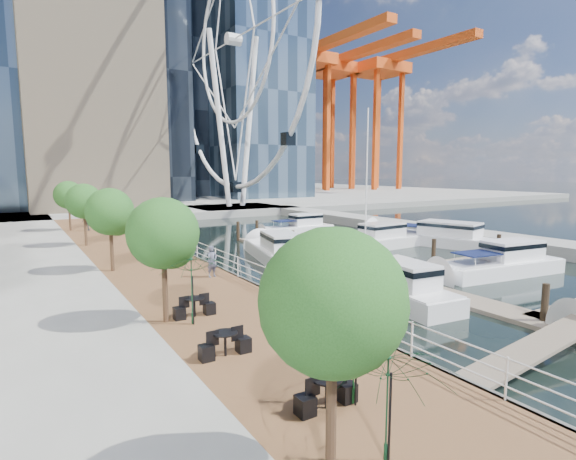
{
  "coord_description": "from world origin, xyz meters",
  "views": [
    {
      "loc": [
        -15.98,
        -11.94,
        6.53
      ],
      "look_at": [
        -1.95,
        10.72,
        3.0
      ],
      "focal_mm": 28.0,
      "sensor_mm": 36.0,
      "label": 1
    }
  ],
  "objects": [
    {
      "name": "ground",
      "position": [
        0.0,
        0.0,
        0.0
      ],
      "size": [
        520.0,
        520.0,
        0.0
      ],
      "primitive_type": "plane",
      "color": "black",
      "rests_on": "ground"
    },
    {
      "name": "boardwalk",
      "position": [
        -9.0,
        15.0,
        0.5
      ],
      "size": [
        6.0,
        60.0,
        1.0
      ],
      "primitive_type": "cube",
      "color": "brown",
      "rests_on": "ground"
    },
    {
      "name": "seawall",
      "position": [
        -6.0,
        15.0,
        0.5
      ],
      "size": [
        0.25,
        60.0,
        1.0
      ],
      "primitive_type": "cube",
      "color": "#595954",
      "rests_on": "ground"
    },
    {
      "name": "land_far",
      "position": [
        0.0,
        102.0,
        0.5
      ],
      "size": [
        200.0,
        114.0,
        1.0
      ],
      "primitive_type": "cube",
      "color": "gray",
      "rests_on": "ground"
    },
    {
      "name": "breakwater",
      "position": [
        20.0,
        20.0,
        0.5
      ],
      "size": [
        4.0,
        60.0,
        1.0
      ],
      "primitive_type": "cube",
      "color": "gray",
      "rests_on": "ground"
    },
    {
      "name": "pier",
      "position": [
        14.0,
        52.0,
        0.5
      ],
      "size": [
        14.0,
        12.0,
        1.0
      ],
      "primitive_type": "cube",
      "color": "gray",
      "rests_on": "ground"
    },
    {
      "name": "railing",
      "position": [
        -6.1,
        15.0,
        1.52
      ],
      "size": [
        0.1,
        60.0,
        1.05
      ],
      "primitive_type": null,
      "color": "white",
      "rests_on": "boardwalk"
    },
    {
      "name": "floating_docks",
      "position": [
        7.97,
        9.98,
        0.49
      ],
      "size": [
        16.0,
        34.0,
        2.6
      ],
      "color": "#6D6051",
      "rests_on": "ground"
    },
    {
      "name": "ferris_wheel",
      "position": [
        14.0,
        52.0,
        25.92
      ],
      "size": [
        5.8,
        45.6,
        47.8
      ],
      "color": "white",
      "rests_on": "ground"
    },
    {
      "name": "port_cranes",
      "position": [
        67.67,
        95.67,
        20.0
      ],
      "size": [
        40.0,
        52.0,
        38.0
      ],
      "color": "#D84C14",
      "rests_on": "ground"
    },
    {
      "name": "street_trees",
      "position": [
        -11.4,
        14.0,
        4.29
      ],
      "size": [
        2.6,
        42.6,
        4.6
      ],
      "color": "#3F2B1C",
      "rests_on": "ground"
    },
    {
      "name": "cafe_tables",
      "position": [
        -10.4,
        -2.0,
        1.37
      ],
      "size": [
        2.5,
        13.7,
        0.74
      ],
      "color": "black",
      "rests_on": "ground"
    },
    {
      "name": "yacht_foreground",
      "position": [
        9.86,
        4.54,
        0.0
      ],
      "size": [
        9.9,
        3.79,
        2.15
      ],
      "primitive_type": null,
      "rotation": [
        0.0,
        0.0,
        1.44
      ],
      "color": "white",
      "rests_on": "ground"
    },
    {
      "name": "pedestrian_near",
      "position": [
        -7.24,
        9.71,
        1.82
      ],
      "size": [
        0.68,
        0.53,
        1.65
      ],
      "primitive_type": "imported",
      "rotation": [
        0.0,
        0.0,
        0.25
      ],
      "color": "#494C62",
      "rests_on": "boardwalk"
    },
    {
      "name": "pedestrian_mid",
      "position": [
        -8.25,
        14.08,
        1.93
      ],
      "size": [
        0.93,
        1.07,
        1.87
      ],
      "primitive_type": "imported",
      "rotation": [
        0.0,
        0.0,
        -1.85
      ],
      "color": "#816F59",
      "rests_on": "boardwalk"
    },
    {
      "name": "pedestrian_far",
      "position": [
        -10.08,
        33.01,
        1.82
      ],
      "size": [
        1.02,
        0.86,
        1.63
      ],
      "primitive_type": "imported",
      "rotation": [
        0.0,
        0.0,
        2.56
      ],
      "color": "#30363D",
      "rests_on": "boardwalk"
    },
    {
      "name": "moored_yachts",
      "position": [
        8.65,
        13.76,
        0.0
      ],
      "size": [
        21.44,
        34.92,
        11.5
      ],
      "color": "silver",
      "rests_on": "ground"
    },
    {
      "name": "cafe_seating",
      "position": [
        -10.03,
        -1.98,
        2.24
      ],
      "size": [
        4.5,
        12.59,
        2.59
      ],
      "color": "#0D321B",
      "rests_on": "ground"
    }
  ]
}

